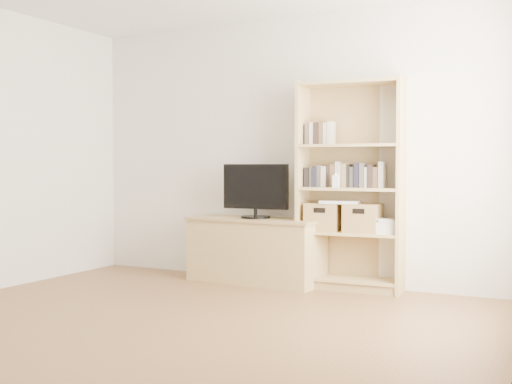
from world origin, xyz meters
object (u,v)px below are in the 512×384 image
Objects in this scene: basket_right at (363,218)px; laptop at (340,202)px; basket_left at (323,217)px; bookshelf at (350,185)px; tv_stand at (256,252)px; television at (256,191)px; baby_monitor at (336,182)px.

laptop reaches higher than basket_right.
laptop is (0.16, 0.00, 0.14)m from basket_left.
tv_stand is at bearing -178.40° from bookshelf.
basket_right is at bearing 8.25° from tv_stand.
basket_left is (-0.26, -0.02, -0.30)m from bookshelf.
laptop is (-0.10, -0.01, -0.16)m from bookshelf.
tv_stand is 0.69× the size of bookshelf.
basket_left is 0.89× the size of laptop.
tv_stand is 0.99m from laptop.
tv_stand is at bearing 0.00° from television.
tv_stand is 1.12m from basket_right.
bookshelf is at bearing 178.99° from basket_right.
basket_right is at bearing 2.23° from television.
bookshelf is 2.85× the size of television.
laptop is (0.85, 0.06, -0.09)m from television.
basket_left is 0.22m from laptop.
baby_monitor is (-0.10, -0.11, 0.03)m from bookshelf.
television is at bearing -178.40° from bookshelf.
baby_monitor is 0.35× the size of basket_right.
bookshelf reaches higher than baby_monitor.
tv_stand is at bearing 179.86° from basket_left.
bookshelf reaches higher than basket_left.
baby_monitor is at bearing 1.59° from tv_stand.
tv_stand is at bearing -177.27° from basket_right.
bookshelf is 0.18m from laptop.
television reaches higher than basket_right.
basket_right is (1.06, 0.08, 0.36)m from tv_stand.
baby_monitor is 0.38m from basket_left.
bookshelf is 6.15× the size of basket_left.
television is (0.00, 0.00, 0.60)m from tv_stand.
laptop is (-0.21, -0.02, 0.14)m from basket_right.
basket_right is (0.22, 0.11, -0.33)m from baby_monitor.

